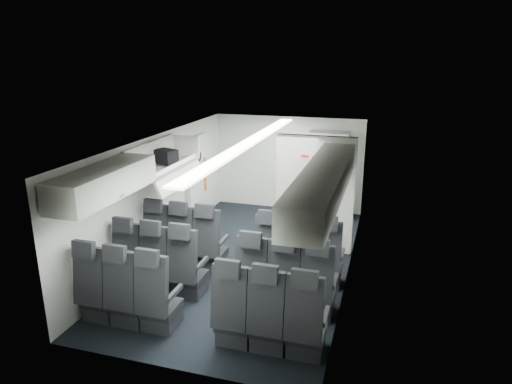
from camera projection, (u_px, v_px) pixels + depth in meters
The scene contains 14 objects.
cabin_shell at pixel (249, 200), 7.70m from camera, with size 3.41×6.01×2.16m.
seat_row_front at pixel (240, 252), 7.42m from camera, with size 3.33×0.56×1.24m.
seat_row_mid at pixel (220, 277), 6.60m from camera, with size 3.33×0.56×1.24m.
seat_row_rear at pixel (195, 309), 5.77m from camera, with size 3.33×0.56×1.24m.
overhead_bin_left_rear at pixel (103, 183), 6.03m from camera, with size 0.53×1.80×0.40m.
overhead_bin_left_front_open at pixel (163, 162), 7.69m from camera, with size 0.64×1.70×0.72m.
overhead_bin_right_rear at pixel (313, 201), 5.27m from camera, with size 0.53×1.80×0.40m.
overhead_bin_right_front at pixel (333, 167), 6.88m from camera, with size 0.53×1.70×0.40m.
bulkhead_partition at pixel (315, 194), 8.18m from camera, with size 1.40×0.15×2.13m.
galley_unit at pixel (327, 175), 9.99m from camera, with size 0.85×0.52×1.90m.
boarding_door at pixel (197, 179), 9.62m from camera, with size 0.12×1.27×1.86m.
flight_attendant at pixel (287, 191), 9.38m from camera, with size 0.58×0.38×1.59m, color black.
carry_on_bag at pixel (166, 156), 7.76m from camera, with size 0.37×0.26×0.22m, color black.
papers at pixel (296, 183), 9.23m from camera, with size 0.19×0.02×0.13m, color white.
Camera 1 is at (2.19, -6.99, 3.50)m, focal length 32.00 mm.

